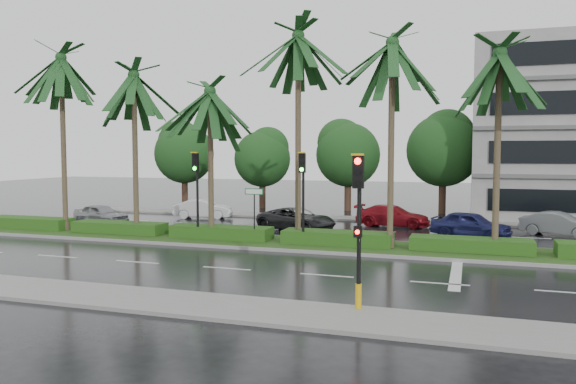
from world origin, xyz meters
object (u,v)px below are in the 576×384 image
(street_sign, at_px, (254,201))
(car_grey, at_px, (559,224))
(car_white, at_px, (203,209))
(signal_near, at_px, (358,225))
(car_darkgrey, at_px, (297,219))
(signal_median_left, at_px, (196,182))
(car_blue, at_px, (471,225))
(car_silver, at_px, (101,214))
(car_red, at_px, (393,216))

(street_sign, height_order, car_grey, street_sign)
(car_white, bearing_deg, signal_near, -156.92)
(signal_near, distance_m, car_darkgrey, 16.66)
(signal_median_left, height_order, car_blue, signal_median_left)
(street_sign, relative_size, car_silver, 0.70)
(signal_median_left, bearing_deg, signal_near, -44.09)
(signal_median_left, height_order, car_white, signal_median_left)
(signal_median_left, height_order, car_silver, signal_median_left)
(signal_median_left, height_order, car_darkgrey, signal_median_left)
(signal_median_left, bearing_deg, car_darkgrey, 57.71)
(car_white, height_order, car_grey, car_white)
(signal_near, bearing_deg, car_darkgrey, 113.12)
(car_silver, xyz_separation_m, car_grey, (26.30, 3.72, 0.00))
(car_white, relative_size, car_blue, 0.95)
(car_red, relative_size, car_blue, 1.09)
(car_white, height_order, car_darkgrey, car_darkgrey)
(signal_median_left, xyz_separation_m, car_white, (-4.30, 9.24, -2.35))
(signal_near, distance_m, signal_median_left, 13.93)
(street_sign, bearing_deg, car_blue, 29.10)
(street_sign, height_order, car_silver, street_sign)
(car_darkgrey, relative_size, car_blue, 1.14)
(car_silver, relative_size, car_darkgrey, 0.80)
(signal_near, xyz_separation_m, street_sign, (-7.00, 9.87, -0.38))
(signal_near, xyz_separation_m, car_blue, (3.00, 15.44, -1.81))
(signal_median_left, xyz_separation_m, car_darkgrey, (3.50, 5.54, -2.35))
(street_sign, xyz_separation_m, car_darkgrey, (0.50, 5.36, -1.47))
(street_sign, relative_size, car_darkgrey, 0.55)
(car_blue, bearing_deg, car_red, 71.45)
(car_darkgrey, distance_m, car_grey, 14.21)
(signal_near, relative_size, signal_median_left, 1.00)
(car_grey, bearing_deg, car_darkgrey, 120.87)
(car_darkgrey, xyz_separation_m, car_blue, (9.50, 0.21, 0.05))
(signal_near, relative_size, street_sign, 1.68)
(car_silver, relative_size, car_white, 0.96)
(car_red, bearing_deg, car_blue, -119.95)
(street_sign, distance_m, car_grey, 16.53)
(signal_near, relative_size, car_grey, 1.12)
(street_sign, xyz_separation_m, car_red, (5.50, 8.83, -1.48))
(car_red, height_order, car_blue, car_blue)
(signal_near, bearing_deg, car_silver, 143.43)
(car_silver, bearing_deg, signal_median_left, -104.22)
(street_sign, height_order, car_white, street_sign)
(street_sign, xyz_separation_m, car_white, (-7.30, 9.06, -1.48))
(car_silver, xyz_separation_m, car_darkgrey, (12.30, 1.28, 0.01))
(signal_near, height_order, car_silver, signal_near)
(car_silver, height_order, car_grey, car_grey)
(signal_near, relative_size, car_darkgrey, 0.93)
(signal_near, relative_size, car_white, 1.12)
(signal_median_left, distance_m, street_sign, 3.13)
(car_red, bearing_deg, signal_median_left, 142.69)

